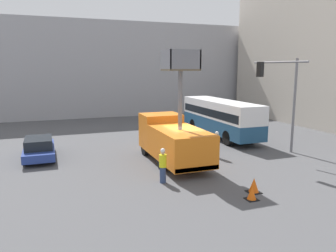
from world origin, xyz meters
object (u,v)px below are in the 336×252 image
at_px(utility_truck, 173,138).
at_px(road_worker_near_truck, 163,166).
at_px(parked_car_curbside, 39,148).
at_px(traffic_light_pole, 283,90).
at_px(road_worker_directing, 217,145).
at_px(city_bus, 220,115).
at_px(traffic_cone_near_truck, 252,194).
at_px(traffic_cone_mid_road, 254,186).

distance_m(utility_truck, road_worker_near_truck, 3.80).
bearing_deg(parked_car_curbside, traffic_light_pole, -17.18).
bearing_deg(road_worker_near_truck, parked_car_curbside, -134.15).
bearing_deg(road_worker_near_truck, traffic_light_pole, 109.78).
bearing_deg(parked_car_curbside, road_worker_directing, -19.15).
bearing_deg(parked_car_curbside, city_bus, 8.32).
relative_size(traffic_light_pole, traffic_cone_near_truck, 10.57).
bearing_deg(parked_car_curbside, traffic_cone_near_truck, -49.48).
relative_size(traffic_cone_mid_road, parked_car_curbside, 0.15).
relative_size(traffic_cone_near_truck, traffic_cone_mid_road, 0.88).
bearing_deg(city_bus, parked_car_curbside, 92.36).
distance_m(traffic_light_pole, road_worker_near_truck, 10.17).
distance_m(traffic_light_pole, road_worker_directing, 5.68).
bearing_deg(traffic_light_pole, traffic_cone_mid_road, -137.60).
distance_m(utility_truck, traffic_cone_near_truck, 7.00).
bearing_deg(traffic_light_pole, traffic_cone_near_truck, -136.79).
bearing_deg(utility_truck, traffic_light_pole, -6.96).
xyz_separation_m(traffic_light_pole, road_worker_near_truck, (-9.25, -2.37, -3.52)).
bearing_deg(traffic_cone_mid_road, road_worker_near_truck, 142.40).
relative_size(utility_truck, traffic_light_pole, 1.06).
xyz_separation_m(utility_truck, road_worker_directing, (3.10, 0.02, -0.67)).
distance_m(city_bus, traffic_light_pole, 7.37).
relative_size(traffic_light_pole, traffic_cone_mid_road, 9.27).
height_order(utility_truck, traffic_cone_mid_road, utility_truck).
xyz_separation_m(city_bus, road_worker_near_truck, (-8.44, -9.23, -0.95)).
xyz_separation_m(road_worker_near_truck, parked_car_curbside, (-6.06, 7.11, -0.19)).
relative_size(traffic_light_pole, road_worker_directing, 3.66).
xyz_separation_m(city_bus, traffic_light_pole, (0.80, -6.86, 2.57)).
xyz_separation_m(traffic_light_pole, parked_car_curbside, (-15.31, 4.73, -3.71)).
bearing_deg(city_bus, utility_truck, 125.88).
bearing_deg(traffic_cone_mid_road, traffic_cone_near_truck, -130.19).
distance_m(traffic_cone_near_truck, traffic_cone_mid_road, 0.94).
bearing_deg(traffic_light_pole, parked_car_curbside, 162.82).
xyz_separation_m(road_worker_directing, parked_car_curbside, (-10.97, 3.81, -0.16)).
height_order(city_bus, road_worker_near_truck, city_bus).
relative_size(city_bus, traffic_light_pole, 1.54).
xyz_separation_m(utility_truck, traffic_cone_near_truck, (1.20, -6.78, -1.27)).
distance_m(road_worker_directing, parked_car_curbside, 11.61).
bearing_deg(road_worker_near_truck, utility_truck, 156.63).
bearing_deg(traffic_cone_mid_road, city_bus, 68.06).
bearing_deg(road_worker_near_truck, traffic_cone_near_truck, 46.02).
bearing_deg(road_worker_near_truck, road_worker_directing, 129.31).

